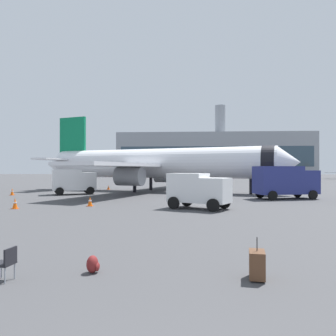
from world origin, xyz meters
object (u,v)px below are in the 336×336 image
Objects in this scene: cargo_van at (198,189)px; safety_cone_outer at (108,187)px; fuel_truck at (285,181)px; service_truck at (74,180)px; rolling_suitcase at (257,264)px; traveller_backpack at (93,264)px; safety_cone_mid at (90,201)px; gate_chair at (6,262)px; safety_cone_far at (12,192)px; airplane_at_gate at (155,164)px; safety_cone_near at (15,203)px.

cargo_van is 25.27m from safety_cone_outer.
cargo_van is at bearing -135.28° from fuel_truck.
service_truck is 4.80× the size of rolling_suitcase.
safety_cone_outer is 38.11m from traveller_backpack.
safety_cone_mid is 17.23m from gate_chair.
rolling_suitcase reaches higher than safety_cone_far.
service_truck is 6.14× the size of gate_chair.
airplane_at_gate is 40.55× the size of gate_chair.
cargo_van reaches higher than rolling_suitcase.
fuel_truck is 1.33× the size of cargo_van.
safety_cone_outer is 1.35× the size of traveller_backpack.
rolling_suitcase is at bearing -79.74° from airplane_at_gate.
safety_cone_far is 0.73× the size of rolling_suitcase.
airplane_at_gate is 34.39m from rolling_suitcase.
traveller_backpack is at bearing -87.18° from airplane_at_gate.
service_truck is 6.86× the size of safety_cone_mid.
service_truck reaches higher than safety_cone_far.
service_truck is 1.09× the size of cargo_van.
safety_cone_mid is (-3.39, -17.25, -3.28)m from airplane_at_gate.
safety_cone_near is at bearing -176.67° from cargo_van.
cargo_van reaches higher than safety_cone_outer.
safety_cone_outer is 0.76× the size of gate_chair.
gate_chair is at bearing -79.95° from safety_cone_outer.
safety_cone_outer is (1.86, 9.06, -1.29)m from service_truck.
cargo_van reaches higher than traveller_backpack.
safety_cone_outer is (-12.14, 22.14, -1.13)m from cargo_van.
service_truck reaches higher than cargo_van.
safety_cone_far is 1.23× the size of safety_cone_outer.
service_truck is at bearing 14.91° from safety_cone_far.
airplane_at_gate is at bearing 105.22° from cargo_van.
service_truck is 8.12× the size of safety_cone_outer.
gate_chair is (6.71, -37.88, 0.18)m from safety_cone_outer.
safety_cone_near is at bearing 125.27° from traveller_backpack.
safety_cone_far is at bearing 174.72° from fuel_truck.
safety_cone_near is at bearing 118.04° from gate_chair.
fuel_truck reaches higher than cargo_van.
safety_cone_far is at bearing 119.96° from safety_cone_near.
safety_cone_mid is 15.70m from safety_cone_far.
service_truck reaches higher than safety_cone_mid.
service_truck is 0.82× the size of fuel_truck.
safety_cone_far is 34.17m from rolling_suitcase.
cargo_van is (14.00, -13.08, -0.16)m from service_truck.
traveller_backpack is at bearing 21.16° from gate_chair.
safety_cone_near is at bearing -87.51° from service_truck.
airplane_at_gate is 17.25m from safety_cone_far.
cargo_van is at bearing -43.04° from service_truck.
fuel_truck is at bearing 59.84° from gate_chair.
service_truck is at bearing 110.76° from traveller_backpack.
gate_chair is (-2.05, -0.79, 0.27)m from traveller_backpack.
rolling_suitcase is 1.28× the size of gate_chair.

